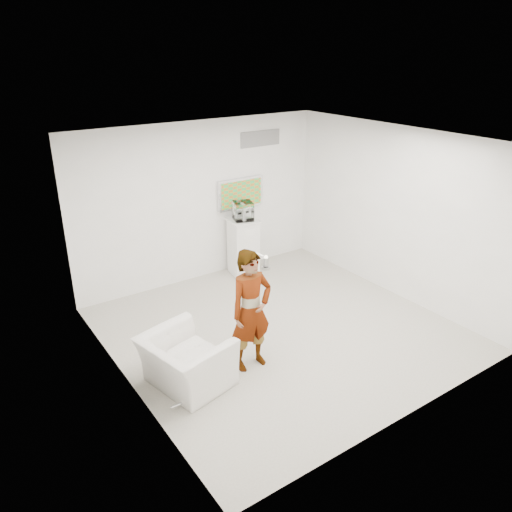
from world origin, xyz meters
The scene contains 10 objects.
room centered at (0.00, 0.00, 1.50)m, with size 5.01×5.01×3.00m.
tv centered at (0.85, 2.45, 1.55)m, with size 1.00×0.08×0.60m, color silver.
logo_decal centered at (1.35, 2.49, 2.55)m, with size 0.90×0.02×0.30m, color gray.
person centered at (-0.91, -0.53, 0.88)m, with size 0.64×0.42×1.75m, color silver.
armchair centered at (-1.87, -0.41, 0.36)m, with size 1.09×0.95×0.71m, color silver.
pedestal centered at (0.71, 2.14, 0.56)m, with size 0.54×0.54×1.12m, color white.
floor_uplight centered at (1.18, 2.04, 0.14)m, with size 0.18×0.18×0.28m, color silver.
vitrine centered at (0.71, 2.14, 1.30)m, with size 0.35×0.35×0.35m, color white.
console centered at (0.71, 2.14, 1.24)m, with size 0.05×0.17×0.23m, color white.
wii_remote centered at (-0.66, -0.38, 1.58)m, with size 0.04×0.14×0.04m, color white.
Camera 1 is at (-4.23, -5.48, 4.20)m, focal length 35.00 mm.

